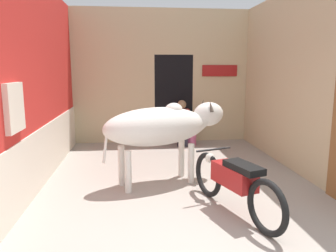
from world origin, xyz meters
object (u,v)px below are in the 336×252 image
Objects in this scene: shopkeeper_seated at (182,121)px; plastic_stool at (191,136)px; cow at (163,126)px; motorcycle_near at (234,181)px.

shopkeeper_seated is 2.71× the size of plastic_stool.
cow is 1.17× the size of motorcycle_near.
cow is 1.94× the size of shopkeeper_seated.
plastic_stool is (0.99, 2.78, -0.78)m from cow.
cow is at bearing -105.05° from shopkeeper_seated.
cow reaches higher than plastic_stool.
shopkeeper_seated is (-0.11, 4.05, 0.17)m from motorcycle_near.
cow is 3.05m from plastic_stool.
motorcycle_near is at bearing -92.02° from plastic_stool.
motorcycle_near reaches higher than plastic_stool.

